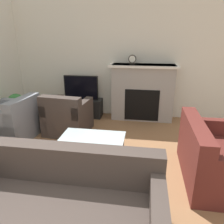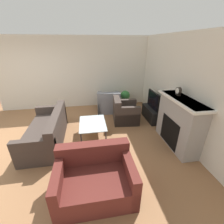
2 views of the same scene
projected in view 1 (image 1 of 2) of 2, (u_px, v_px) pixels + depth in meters
wall_back at (115, 59)px, 5.09m from camera, size 7.81×0.06×2.70m
fireplace at (142, 91)px, 4.99m from camera, size 1.50×0.48×1.27m
tv_stand at (82, 108)px, 5.31m from camera, size 0.96×0.37×0.43m
tv at (81, 88)px, 5.14m from camera, size 0.81×0.06×0.56m
couch_sectional at (63, 208)px, 2.14m from camera, size 1.95×0.88×0.82m
couch_loveseat at (216, 160)px, 2.96m from camera, size 0.91×1.31×0.82m
armchair_by_window at (12, 123)px, 4.15m from camera, size 0.93×0.92×0.82m
armchair_accent at (67, 118)px, 4.39m from camera, size 0.88×0.88×0.82m
coffee_table at (91, 142)px, 3.22m from camera, size 0.96×0.71×0.44m
potted_plant at (17, 106)px, 4.86m from camera, size 0.38×0.38×0.67m
mantel_clock at (132, 59)px, 4.79m from camera, size 0.17×0.07×0.20m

